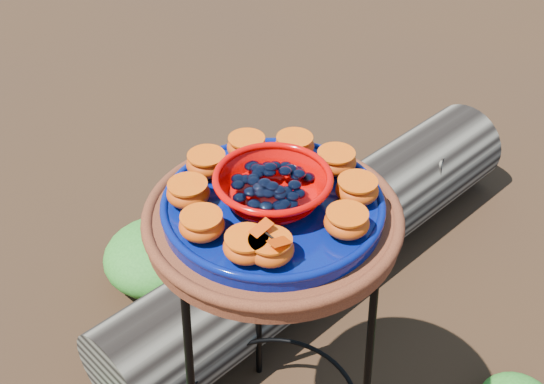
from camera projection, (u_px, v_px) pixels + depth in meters
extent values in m
cylinder|color=#401910|center=(273.00, 220.00, 1.23)|extent=(0.46, 0.46, 0.04)
cylinder|color=#0A0D4E|center=(273.00, 207.00, 1.21)|extent=(0.39, 0.39, 0.03)
ellipsoid|color=#B03002|center=(270.00, 249.00, 1.07)|extent=(0.08, 0.08, 0.04)
ellipsoid|color=#B03002|center=(347.00, 223.00, 1.12)|extent=(0.08, 0.08, 0.04)
ellipsoid|color=#B03002|center=(357.00, 190.00, 1.19)|extent=(0.08, 0.08, 0.04)
ellipsoid|color=#B03002|center=(336.00, 162.00, 1.26)|extent=(0.08, 0.08, 0.04)
ellipsoid|color=#B03002|center=(294.00, 146.00, 1.30)|extent=(0.08, 0.08, 0.04)
ellipsoid|color=#B03002|center=(247.00, 147.00, 1.30)|extent=(0.08, 0.08, 0.04)
ellipsoid|color=#B03002|center=(207.00, 164.00, 1.25)|extent=(0.08, 0.08, 0.04)
ellipsoid|color=#B03002|center=(188.00, 193.00, 1.19)|extent=(0.08, 0.08, 0.04)
ellipsoid|color=#B03002|center=(202.00, 225.00, 1.12)|extent=(0.08, 0.08, 0.04)
ellipsoid|color=#B03002|center=(247.00, 246.00, 1.08)|extent=(0.08, 0.08, 0.04)
ellipsoid|color=#23641A|center=(159.00, 254.00, 2.08)|extent=(0.34, 0.34, 0.17)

